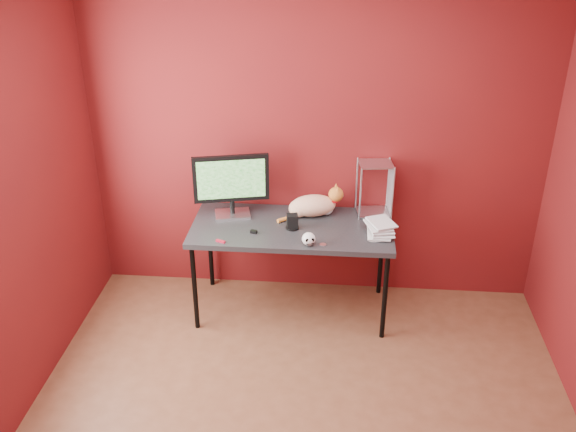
# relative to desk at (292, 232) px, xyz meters

# --- Properties ---
(room) EXTENTS (3.52, 3.52, 2.61)m
(room) POSITION_rel_desk_xyz_m (0.15, -1.37, 0.75)
(room) COLOR brown
(room) RESTS_ON ground
(desk) EXTENTS (1.50, 0.70, 0.75)m
(desk) POSITION_rel_desk_xyz_m (0.00, 0.00, 0.00)
(desk) COLOR black
(desk) RESTS_ON ground
(monitor) EXTENTS (0.56, 0.24, 0.49)m
(monitor) POSITION_rel_desk_xyz_m (-0.47, 0.13, 0.33)
(monitor) COLOR silver
(monitor) RESTS_ON desk
(cat) EXTENTS (0.49, 0.29, 0.25)m
(cat) POSITION_rel_desk_xyz_m (0.15, 0.19, 0.14)
(cat) COLOR orange
(cat) RESTS_ON desk
(skull_mug) EXTENTS (0.10, 0.10, 0.09)m
(skull_mug) POSITION_rel_desk_xyz_m (0.14, -0.28, 0.10)
(skull_mug) COLOR white
(skull_mug) RESTS_ON desk
(speaker) EXTENTS (0.10, 0.10, 0.11)m
(speaker) POSITION_rel_desk_xyz_m (0.01, -0.04, 0.10)
(speaker) COLOR black
(speaker) RESTS_ON desk
(book_stack) EXTENTS (0.24, 0.27, 1.10)m
(book_stack) POSITION_rel_desk_xyz_m (0.57, -0.08, 0.60)
(book_stack) COLOR beige
(book_stack) RESTS_ON desk
(wire_rack) EXTENTS (0.27, 0.23, 0.42)m
(wire_rack) POSITION_rel_desk_xyz_m (0.61, 0.26, 0.26)
(wire_rack) COLOR silver
(wire_rack) RESTS_ON desk
(pocket_knife) EXTENTS (0.07, 0.04, 0.01)m
(pocket_knife) POSITION_rel_desk_xyz_m (-0.49, -0.29, 0.06)
(pocket_knife) COLOR maroon
(pocket_knife) RESTS_ON desk
(black_gadget) EXTENTS (0.05, 0.04, 0.02)m
(black_gadget) POSITION_rel_desk_xyz_m (-0.27, -0.14, 0.06)
(black_gadget) COLOR black
(black_gadget) RESTS_ON desk
(washer) EXTENTS (0.05, 0.05, 0.00)m
(washer) POSITION_rel_desk_xyz_m (0.24, -0.27, 0.05)
(washer) COLOR silver
(washer) RESTS_ON desk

